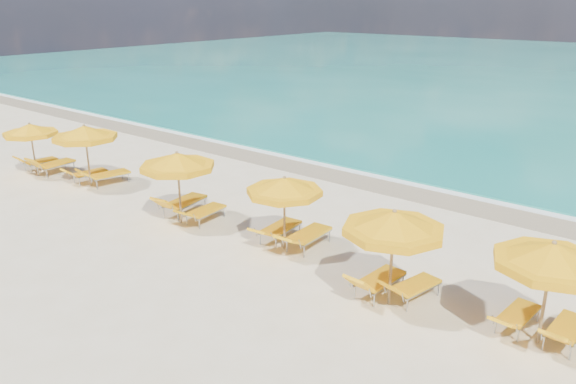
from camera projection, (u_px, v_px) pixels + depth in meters
The scene contains 22 objects.
ground_plane at pixel (255, 245), 15.88m from camera, with size 120.00×120.00×0.00m, color beige.
wet_sand_band at pixel (386, 183), 21.31m from camera, with size 120.00×2.60×0.01m, color tan.
foam_line at pixel (396, 178), 21.90m from camera, with size 120.00×1.20×0.03m, color white.
whitecap_near at pixel (378, 121), 31.93m from camera, with size 14.00×0.36×0.05m, color white.
umbrella_0 at pixel (30, 130), 21.79m from camera, with size 2.27×2.27×2.08m.
umbrella_1 at pixel (85, 133), 20.32m from camera, with size 3.02×3.02×2.34m.
umbrella_2 at pixel (177, 162), 16.87m from camera, with size 2.87×2.87×2.31m.
umbrella_3 at pixel (284, 187), 15.11m from camera, with size 2.54×2.54×2.12m.
umbrella_4 at pixel (394, 224), 12.21m from camera, with size 2.30×2.30×2.32m.
umbrella_5 at pixel (552, 256), 10.76m from camera, with size 2.27×2.27×2.27m.
lounger_0_left at pixel (40, 164), 22.93m from camera, with size 0.61×1.65×0.74m.
lounger_0_right at pixel (55, 168), 22.36m from camera, with size 0.82×1.92×0.88m.
lounger_1_left at pixel (89, 176), 21.39m from camera, with size 0.75×1.71×0.69m.
lounger_1_right at pixel (109, 178), 21.03m from camera, with size 0.95×1.98×0.81m.
lounger_2_left at pixel (184, 207), 18.13m from camera, with size 0.94×2.07×0.90m.
lounger_2_right at pixel (205, 215), 17.50m from camera, with size 0.73×1.84×0.70m.
lounger_3_left at pixel (279, 233), 16.16m from camera, with size 0.77×1.94×0.73m.
lounger_3_right at pixel (308, 240), 15.66m from camera, with size 0.74×2.02×0.75m.
lounger_4_left at pixel (378, 285), 13.20m from camera, with size 0.73×1.84×0.84m.
lounger_4_right at pixel (413, 291), 12.96m from camera, with size 0.90×1.78×0.76m.
lounger_5_left at pixel (517, 320), 11.84m from camera, with size 0.65×1.68×0.64m.
lounger_5_right at pixel (565, 335), 11.30m from camera, with size 0.64×1.73×0.73m.
Camera 1 is at (9.89, -10.67, 6.62)m, focal length 35.00 mm.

